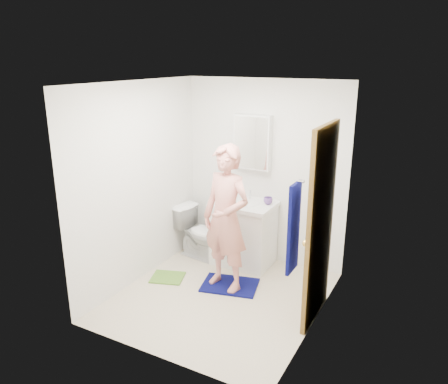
# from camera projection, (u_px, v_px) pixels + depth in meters

# --- Properties ---
(floor) EXTENTS (2.20, 2.40, 0.02)m
(floor) POSITION_uv_depth(u_px,v_px,m) (220.00, 297.00, 5.04)
(floor) COLOR beige
(floor) RESTS_ON ground
(ceiling) EXTENTS (2.20, 2.40, 0.02)m
(ceiling) POSITION_uv_depth(u_px,v_px,m) (220.00, 82.00, 4.32)
(ceiling) COLOR white
(ceiling) RESTS_ON ground
(wall_back) EXTENTS (2.20, 0.02, 2.40)m
(wall_back) POSITION_uv_depth(u_px,v_px,m) (265.00, 172.00, 5.70)
(wall_back) COLOR white
(wall_back) RESTS_ON ground
(wall_front) EXTENTS (2.20, 0.02, 2.40)m
(wall_front) POSITION_uv_depth(u_px,v_px,m) (151.00, 237.00, 3.66)
(wall_front) COLOR white
(wall_front) RESTS_ON ground
(wall_left) EXTENTS (0.02, 2.40, 2.40)m
(wall_left) POSITION_uv_depth(u_px,v_px,m) (138.00, 184.00, 5.18)
(wall_left) COLOR white
(wall_left) RESTS_ON ground
(wall_right) EXTENTS (0.02, 2.40, 2.40)m
(wall_right) POSITION_uv_depth(u_px,v_px,m) (321.00, 215.00, 4.18)
(wall_right) COLOR white
(wall_right) RESTS_ON ground
(vanity_cabinet) EXTENTS (0.75, 0.55, 0.80)m
(vanity_cabinet) POSITION_uv_depth(u_px,v_px,m) (244.00, 235.00, 5.75)
(vanity_cabinet) COLOR white
(vanity_cabinet) RESTS_ON floor
(countertop) EXTENTS (0.79, 0.59, 0.05)m
(countertop) POSITION_uv_depth(u_px,v_px,m) (244.00, 204.00, 5.63)
(countertop) COLOR white
(countertop) RESTS_ON vanity_cabinet
(sink_basin) EXTENTS (0.40, 0.40, 0.03)m
(sink_basin) POSITION_uv_depth(u_px,v_px,m) (244.00, 203.00, 5.62)
(sink_basin) COLOR white
(sink_basin) RESTS_ON countertop
(faucet) EXTENTS (0.03, 0.03, 0.12)m
(faucet) POSITION_uv_depth(u_px,v_px,m) (250.00, 194.00, 5.75)
(faucet) COLOR silver
(faucet) RESTS_ON countertop
(medicine_cabinet) EXTENTS (0.50, 0.12, 0.70)m
(medicine_cabinet) POSITION_uv_depth(u_px,v_px,m) (252.00, 142.00, 5.59)
(medicine_cabinet) COLOR white
(medicine_cabinet) RESTS_ON wall_back
(mirror_panel) EXTENTS (0.46, 0.01, 0.66)m
(mirror_panel) POSITION_uv_depth(u_px,v_px,m) (250.00, 143.00, 5.53)
(mirror_panel) COLOR white
(mirror_panel) RESTS_ON wall_back
(door) EXTENTS (0.05, 0.80, 2.05)m
(door) POSITION_uv_depth(u_px,v_px,m) (320.00, 226.00, 4.38)
(door) COLOR brown
(door) RESTS_ON ground
(door_knob) EXTENTS (0.07, 0.07, 0.07)m
(door_knob) POSITION_uv_depth(u_px,v_px,m) (306.00, 243.00, 4.15)
(door_knob) COLOR gold
(door_knob) RESTS_ON door
(towel) EXTENTS (0.03, 0.24, 0.80)m
(towel) POSITION_uv_depth(u_px,v_px,m) (294.00, 228.00, 3.72)
(towel) COLOR #080B4E
(towel) RESTS_ON wall_right
(towel_hook) EXTENTS (0.06, 0.02, 0.02)m
(towel_hook) POSITION_uv_depth(u_px,v_px,m) (301.00, 181.00, 3.58)
(towel_hook) COLOR silver
(towel_hook) RESTS_ON wall_right
(toilet) EXTENTS (0.75, 0.49, 0.71)m
(toilet) POSITION_uv_depth(u_px,v_px,m) (201.00, 233.00, 5.94)
(toilet) COLOR white
(toilet) RESTS_ON floor
(bath_mat) EXTENTS (0.75, 0.61, 0.02)m
(bath_mat) POSITION_uv_depth(u_px,v_px,m) (230.00, 285.00, 5.26)
(bath_mat) COLOR #080B4E
(bath_mat) RESTS_ON floor
(green_rug) EXTENTS (0.48, 0.44, 0.02)m
(green_rug) POSITION_uv_depth(u_px,v_px,m) (168.00, 277.00, 5.45)
(green_rug) COLOR #5E9531
(green_rug) RESTS_ON floor
(soap_dispenser) EXTENTS (0.09, 0.09, 0.18)m
(soap_dispenser) POSITION_uv_depth(u_px,v_px,m) (221.00, 194.00, 5.68)
(soap_dispenser) COLOR #C65E5C
(soap_dispenser) RESTS_ON countertop
(toothbrush_cup) EXTENTS (0.15, 0.15, 0.09)m
(toothbrush_cup) POSITION_uv_depth(u_px,v_px,m) (268.00, 201.00, 5.55)
(toothbrush_cup) COLOR #674496
(toothbrush_cup) RESTS_ON countertop
(man) EXTENTS (0.70, 0.53, 1.72)m
(man) POSITION_uv_depth(u_px,v_px,m) (226.00, 219.00, 4.98)
(man) COLOR #E28C7F
(man) RESTS_ON bath_mat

